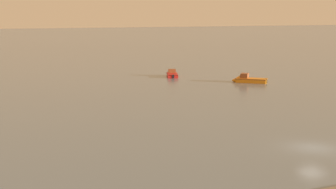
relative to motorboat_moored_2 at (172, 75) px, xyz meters
The scene contains 3 objects.
ground_plane 55.72m from the motorboat_moored_2, 99.88° to the right, with size 800.00×800.00×0.00m, color slate.
motorboat_moored_2 is the anchor object (origin of this frame).
motorboat_moored_3 16.29m from the motorboat_moored_2, 56.17° to the right, with size 6.32×6.08×2.48m.
Camera 1 is at (-30.73, -36.38, 12.64)m, focal length 52.93 mm.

